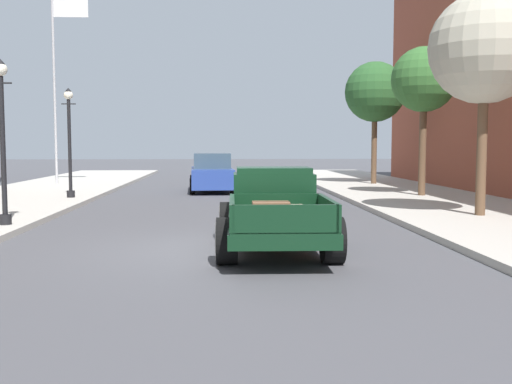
{
  "coord_description": "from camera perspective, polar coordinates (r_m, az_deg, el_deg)",
  "views": [
    {
      "loc": [
        0.03,
        -11.4,
        2.03
      ],
      "look_at": [
        0.79,
        1.38,
        1.0
      ],
      "focal_mm": 41.7,
      "sensor_mm": 36.0,
      "label": 1
    }
  ],
  "objects": [
    {
      "name": "street_tree_second",
      "position": [
        22.83,
        15.82,
        10.25
      ],
      "size": [
        2.37,
        2.37,
        5.42
      ],
      "color": "brown",
      "rests_on": "sidewalk_right"
    },
    {
      "name": "street_lamp_far",
      "position": [
        21.98,
        -17.47,
        5.32
      ],
      "size": [
        0.5,
        0.32,
        3.85
      ],
      "color": "black",
      "rests_on": "sidewalk_left"
    },
    {
      "name": "street_lamp_near",
      "position": [
        15.04,
        -23.16,
        5.58
      ],
      "size": [
        0.5,
        0.32,
        3.85
      ],
      "color": "black",
      "rests_on": "sidewalk_left"
    },
    {
      "name": "flagpole",
      "position": [
        30.23,
        -18.4,
        11.48
      ],
      "size": [
        1.74,
        0.16,
        9.16
      ],
      "color": "#B2B2B7",
      "rests_on": "sidewalk_left"
    },
    {
      "name": "hotrod_truck_dark_green",
      "position": [
        11.64,
        1.69,
        -1.7
      ],
      "size": [
        2.27,
        4.98,
        1.58
      ],
      "color": "black",
      "rests_on": "ground"
    },
    {
      "name": "ground_plane",
      "position": [
        11.58,
        -3.53,
        -5.51
      ],
      "size": [
        140.0,
        140.0,
        0.0
      ],
      "primitive_type": "plane",
      "color": "#47474C"
    },
    {
      "name": "car_background_blue",
      "position": [
        25.51,
        -4.26,
        1.75
      ],
      "size": [
        2.01,
        4.37,
        1.65
      ],
      "color": "#284293",
      "rests_on": "ground"
    },
    {
      "name": "street_tree_nearest",
      "position": [
        16.97,
        21.1,
        12.69
      ],
      "size": [
        2.9,
        2.9,
        5.83
      ],
      "color": "brown",
      "rests_on": "sidewalk_right"
    },
    {
      "name": "street_tree_third",
      "position": [
        29.1,
        11.34,
        9.35
      ],
      "size": [
        2.85,
        2.85,
        5.78
      ],
      "color": "brown",
      "rests_on": "sidewalk_right"
    }
  ]
}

